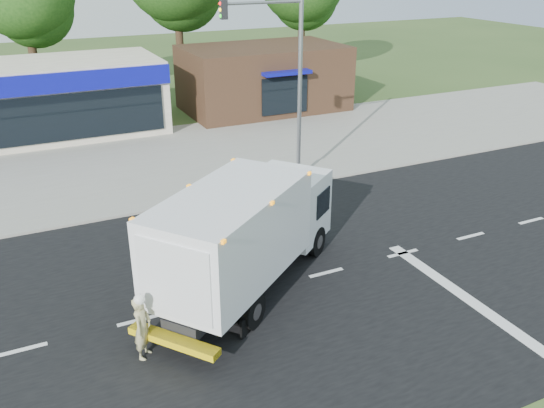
# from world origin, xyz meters

# --- Properties ---
(ground) EXTENTS (120.00, 120.00, 0.00)m
(ground) POSITION_xyz_m (0.00, 0.00, 0.00)
(ground) COLOR #385123
(ground) RESTS_ON ground
(road_asphalt) EXTENTS (60.00, 14.00, 0.02)m
(road_asphalt) POSITION_xyz_m (0.00, 0.00, 0.00)
(road_asphalt) COLOR black
(road_asphalt) RESTS_ON ground
(sidewalk) EXTENTS (60.00, 2.40, 0.12)m
(sidewalk) POSITION_xyz_m (0.00, 8.20, 0.06)
(sidewalk) COLOR gray
(sidewalk) RESTS_ON ground
(parking_apron) EXTENTS (60.00, 9.00, 0.02)m
(parking_apron) POSITION_xyz_m (0.00, 14.00, 0.01)
(parking_apron) COLOR gray
(parking_apron) RESTS_ON ground
(lane_markings) EXTENTS (55.20, 7.00, 0.01)m
(lane_markings) POSITION_xyz_m (1.35, -1.35, 0.02)
(lane_markings) COLOR silver
(lane_markings) RESTS_ON road_asphalt
(ems_box_truck) EXTENTS (7.66, 6.71, 3.47)m
(ems_box_truck) POSITION_xyz_m (-2.65, 0.23, 2.00)
(ems_box_truck) COLOR black
(ems_box_truck) RESTS_ON ground
(emergency_worker) EXTENTS (0.70, 0.74, 1.81)m
(emergency_worker) POSITION_xyz_m (-6.21, -1.58, 0.89)
(emergency_worker) COLOR tan
(emergency_worker) RESTS_ON ground
(brown_storefront) EXTENTS (10.00, 6.70, 4.00)m
(brown_storefront) POSITION_xyz_m (7.00, 19.98, 2.00)
(brown_storefront) COLOR #382316
(brown_storefront) RESTS_ON ground
(traffic_signal_pole) EXTENTS (3.51, 0.25, 8.00)m
(traffic_signal_pole) POSITION_xyz_m (2.35, 7.60, 4.92)
(traffic_signal_pole) COLOR gray
(traffic_signal_pole) RESTS_ON ground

